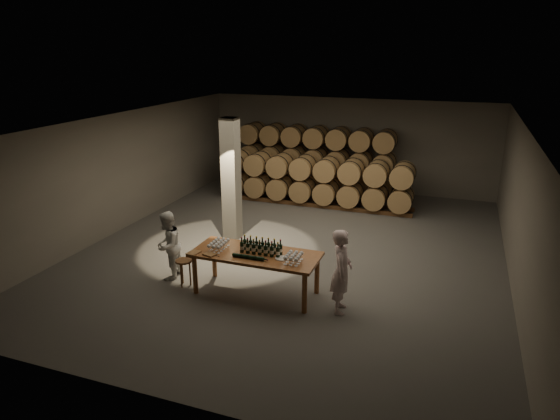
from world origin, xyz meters
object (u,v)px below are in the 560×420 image
(bottle_cluster, at_px, (261,248))
(plate, at_px, (282,258))
(stool, at_px, (184,265))
(notebook_near, at_px, (210,254))
(person_man, at_px, (341,271))
(person_woman, at_px, (168,245))
(tasting_table, at_px, (256,258))

(bottle_cluster, relative_size, plate, 3.40)
(bottle_cluster, relative_size, stool, 1.46)
(notebook_near, height_order, stool, notebook_near)
(notebook_near, xyz_separation_m, stool, (-0.74, 0.21, -0.43))
(stool, relative_size, person_man, 0.35)
(stool, distance_m, person_woman, 0.63)
(tasting_table, relative_size, notebook_near, 11.15)
(plate, relative_size, person_woman, 0.17)
(tasting_table, xyz_separation_m, bottle_cluster, (0.11, 0.02, 0.22))
(bottle_cluster, height_order, plate, bottle_cluster)
(plate, bearing_deg, bottle_cluster, 167.90)
(plate, xyz_separation_m, stool, (-2.16, -0.12, -0.43))
(notebook_near, height_order, person_woman, person_woman)
(plate, distance_m, notebook_near, 1.45)
(plate, height_order, notebook_near, notebook_near)
(bottle_cluster, xyz_separation_m, person_man, (1.70, -0.13, -0.18))
(stool, bearing_deg, person_woman, 156.22)
(tasting_table, height_order, plate, plate)
(plate, bearing_deg, stool, -176.86)
(plate, xyz_separation_m, notebook_near, (-1.42, -0.33, 0.01))
(person_man, bearing_deg, tasting_table, 78.19)
(notebook_near, distance_m, stool, 0.89)
(plate, bearing_deg, person_woman, 177.65)
(tasting_table, relative_size, bottle_cluster, 3.02)
(bottle_cluster, height_order, notebook_near, bottle_cluster)
(stool, distance_m, person_man, 3.40)
(tasting_table, bearing_deg, person_woman, 179.19)
(bottle_cluster, distance_m, person_man, 1.71)
(tasting_table, xyz_separation_m, plate, (0.59, -0.08, 0.11))
(stool, bearing_deg, bottle_cluster, 7.50)
(stool, bearing_deg, notebook_near, -15.55)
(bottle_cluster, bearing_deg, stool, -172.50)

